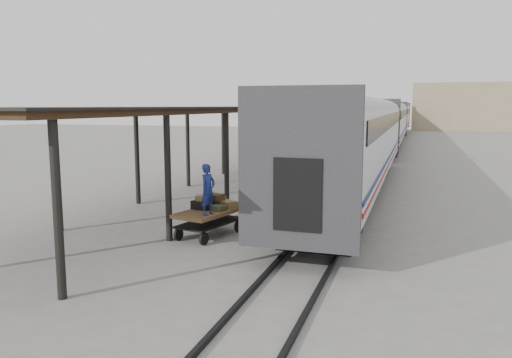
{
  "coord_description": "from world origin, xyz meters",
  "views": [
    {
      "loc": [
        5.88,
        -15.63,
        4.19
      ],
      "look_at": [
        0.71,
        0.48,
        1.7
      ],
      "focal_mm": 35.0,
      "sensor_mm": 36.0,
      "label": 1
    }
  ],
  "objects_px": {
    "baggage_cart": "(209,216)",
    "pedestrian": "(253,160)",
    "porter": "(208,190)",
    "luggage_tug": "(272,164)"
  },
  "relations": [
    {
      "from": "pedestrian",
      "to": "porter",
      "type": "bearing_deg",
      "value": 121.48
    },
    {
      "from": "luggage_tug",
      "to": "porter",
      "type": "xyz_separation_m",
      "value": [
        2.54,
        -15.93,
        1.08
      ]
    },
    {
      "from": "porter",
      "to": "pedestrian",
      "type": "height_order",
      "value": "porter"
    },
    {
      "from": "baggage_cart",
      "to": "luggage_tug",
      "type": "bearing_deg",
      "value": 112.02
    },
    {
      "from": "luggage_tug",
      "to": "baggage_cart",
      "type": "bearing_deg",
      "value": -61.66
    },
    {
      "from": "luggage_tug",
      "to": "porter",
      "type": "bearing_deg",
      "value": -61.12
    },
    {
      "from": "baggage_cart",
      "to": "luggage_tug",
      "type": "distance_m",
      "value": 15.45
    },
    {
      "from": "baggage_cart",
      "to": "pedestrian",
      "type": "distance_m",
      "value": 13.76
    },
    {
      "from": "baggage_cart",
      "to": "luggage_tug",
      "type": "relative_size",
      "value": 1.63
    },
    {
      "from": "porter",
      "to": "pedestrian",
      "type": "relative_size",
      "value": 0.8
    }
  ]
}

